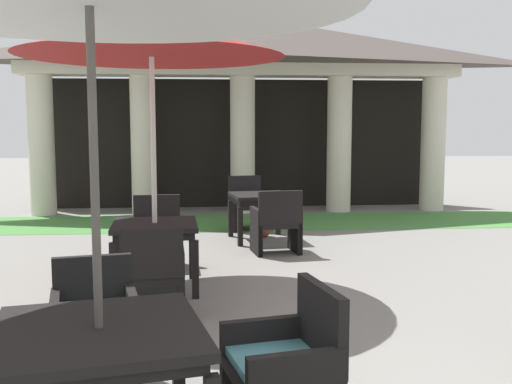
{
  "coord_description": "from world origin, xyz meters",
  "views": [
    {
      "loc": [
        -0.76,
        -2.73,
        1.76
      ],
      "look_at": [
        -0.2,
        3.74,
        1.03
      ],
      "focal_mm": 42.19,
      "sensor_mm": 36.0,
      "label": 1
    }
  ],
  "objects_px": {
    "patio_table_near_foreground": "(155,232)",
    "patio_chair_near_foreground_north": "(157,236)",
    "terracotta_urn": "(263,228)",
    "patio_chair_near_foreground_south": "(153,276)",
    "patio_chair_mid_left_north": "(247,206)",
    "patio_table_far_back": "(100,345)",
    "patio_umbrella_near_foreground": "(151,41)",
    "patio_chair_far_back_east": "(286,371)",
    "patio_chair_far_back_north": "(95,330)",
    "patio_chair_mid_left_south": "(276,224)",
    "patio_table_mid_left": "(260,201)"
  },
  "relations": [
    {
      "from": "patio_table_near_foreground",
      "to": "patio_chair_near_foreground_north",
      "type": "xyz_separation_m",
      "value": [
        -0.06,
        1.0,
        -0.22
      ]
    },
    {
      "from": "terracotta_urn",
      "to": "patio_chair_near_foreground_south",
      "type": "bearing_deg",
      "value": -109.41
    },
    {
      "from": "patio_chair_mid_left_north",
      "to": "patio_table_far_back",
      "type": "height_order",
      "value": "patio_chair_mid_left_north"
    },
    {
      "from": "patio_umbrella_near_foreground",
      "to": "patio_chair_near_foreground_south",
      "type": "height_order",
      "value": "patio_umbrella_near_foreground"
    },
    {
      "from": "patio_chair_far_back_east",
      "to": "patio_chair_far_back_north",
      "type": "bearing_deg",
      "value": 45.12
    },
    {
      "from": "patio_chair_mid_left_south",
      "to": "patio_table_near_foreground",
      "type": "bearing_deg",
      "value": -139.5
    },
    {
      "from": "patio_table_near_foreground",
      "to": "patio_chair_near_foreground_north",
      "type": "distance_m",
      "value": 1.03
    },
    {
      "from": "patio_chair_far_back_north",
      "to": "terracotta_urn",
      "type": "distance_m",
      "value": 5.57
    },
    {
      "from": "patio_umbrella_near_foreground",
      "to": "patio_chair_near_foreground_south",
      "type": "distance_m",
      "value": 2.43
    },
    {
      "from": "patio_chair_mid_left_south",
      "to": "terracotta_urn",
      "type": "distance_m",
      "value": 1.22
    },
    {
      "from": "terracotta_urn",
      "to": "patio_chair_far_back_north",
      "type": "bearing_deg",
      "value": -107.06
    },
    {
      "from": "patio_table_near_foreground",
      "to": "terracotta_urn",
      "type": "height_order",
      "value": "patio_table_near_foreground"
    },
    {
      "from": "patio_table_far_back",
      "to": "patio_chair_mid_left_north",
      "type": "bearing_deg",
      "value": 80.06
    },
    {
      "from": "patio_chair_mid_left_south",
      "to": "patio_chair_mid_left_north",
      "type": "bearing_deg",
      "value": 90.0
    },
    {
      "from": "patio_umbrella_near_foreground",
      "to": "patio_chair_mid_left_north",
      "type": "relative_size",
      "value": 3.23
    },
    {
      "from": "patio_chair_mid_left_south",
      "to": "patio_chair_mid_left_north",
      "type": "xyz_separation_m",
      "value": [
        -0.27,
        1.94,
        -0.01
      ]
    },
    {
      "from": "patio_table_near_foreground",
      "to": "patio_umbrella_near_foreground",
      "type": "xyz_separation_m",
      "value": [
        0.0,
        -0.0,
        1.99
      ]
    },
    {
      "from": "patio_umbrella_near_foreground",
      "to": "patio_chair_near_foreground_south",
      "type": "relative_size",
      "value": 3.32
    },
    {
      "from": "patio_chair_mid_left_north",
      "to": "patio_chair_far_back_north",
      "type": "height_order",
      "value": "patio_chair_mid_left_north"
    },
    {
      "from": "patio_chair_mid_left_north",
      "to": "patio_chair_far_back_north",
      "type": "bearing_deg",
      "value": 68.74
    },
    {
      "from": "patio_table_near_foreground",
      "to": "terracotta_urn",
      "type": "distance_m",
      "value": 3.26
    },
    {
      "from": "patio_chair_near_foreground_south",
      "to": "patio_chair_near_foreground_north",
      "type": "bearing_deg",
      "value": 90.0
    },
    {
      "from": "patio_table_far_back",
      "to": "terracotta_urn",
      "type": "bearing_deg",
      "value": 77.19
    },
    {
      "from": "patio_table_far_back",
      "to": "patio_chair_far_back_north",
      "type": "height_order",
      "value": "patio_chair_far_back_north"
    },
    {
      "from": "patio_chair_mid_left_south",
      "to": "patio_chair_far_back_north",
      "type": "xyz_separation_m",
      "value": [
        -1.71,
        -4.13,
        -0.01
      ]
    },
    {
      "from": "patio_table_near_foreground",
      "to": "patio_chair_mid_left_north",
      "type": "relative_size",
      "value": 1.05
    },
    {
      "from": "patio_chair_mid_left_north",
      "to": "patio_chair_far_back_north",
      "type": "relative_size",
      "value": 1.03
    },
    {
      "from": "patio_chair_near_foreground_north",
      "to": "patio_chair_mid_left_south",
      "type": "distance_m",
      "value": 1.71
    },
    {
      "from": "patio_table_mid_left",
      "to": "patio_table_far_back",
      "type": "relative_size",
      "value": 0.8
    },
    {
      "from": "patio_chair_mid_left_south",
      "to": "patio_chair_far_back_north",
      "type": "relative_size",
      "value": 1.02
    },
    {
      "from": "patio_chair_mid_left_south",
      "to": "patio_chair_far_back_north",
      "type": "distance_m",
      "value": 4.47
    },
    {
      "from": "patio_table_near_foreground",
      "to": "patio_chair_mid_left_north",
      "type": "height_order",
      "value": "patio_chair_mid_left_north"
    },
    {
      "from": "patio_table_mid_left",
      "to": "terracotta_urn",
      "type": "bearing_deg",
      "value": 74.39
    },
    {
      "from": "patio_chair_mid_left_south",
      "to": "patio_chair_far_back_east",
      "type": "bearing_deg",
      "value": -104.14
    },
    {
      "from": "patio_chair_near_foreground_south",
      "to": "patio_table_near_foreground",
      "type": "bearing_deg",
      "value": 90.0
    },
    {
      "from": "patio_umbrella_near_foreground",
      "to": "patio_chair_far_back_east",
      "type": "xyz_separation_m",
      "value": [
        0.97,
        -3.2,
        -2.21
      ]
    },
    {
      "from": "patio_table_far_back",
      "to": "patio_chair_near_foreground_south",
      "type": "bearing_deg",
      "value": 88.58
    },
    {
      "from": "patio_table_far_back",
      "to": "patio_table_mid_left",
      "type": "bearing_deg",
      "value": 77.29
    },
    {
      "from": "patio_chair_near_foreground_north",
      "to": "patio_table_far_back",
      "type": "distance_m",
      "value": 4.41
    },
    {
      "from": "patio_chair_near_foreground_south",
      "to": "patio_table_far_back",
      "type": "height_order",
      "value": "patio_chair_near_foreground_south"
    },
    {
      "from": "patio_chair_near_foreground_south",
      "to": "patio_umbrella_near_foreground",
      "type": "bearing_deg",
      "value": 90.0
    },
    {
      "from": "patio_chair_near_foreground_north",
      "to": "patio_chair_far_back_east",
      "type": "relative_size",
      "value": 1.01
    },
    {
      "from": "patio_table_near_foreground",
      "to": "patio_table_far_back",
      "type": "xyz_separation_m",
      "value": [
        0.0,
        -3.4,
        0.04
      ]
    },
    {
      "from": "patio_table_far_back",
      "to": "patio_chair_far_back_north",
      "type": "distance_m",
      "value": 1.02
    },
    {
      "from": "patio_chair_far_back_east",
      "to": "patio_table_near_foreground",
      "type": "bearing_deg",
      "value": 5.09
    },
    {
      "from": "patio_chair_far_back_east",
      "to": "patio_table_far_back",
      "type": "bearing_deg",
      "value": 90.0
    },
    {
      "from": "patio_table_near_foreground",
      "to": "patio_chair_near_foreground_south",
      "type": "bearing_deg",
      "value": -86.52
    },
    {
      "from": "patio_chair_near_foreground_north",
      "to": "patio_chair_mid_left_north",
      "type": "relative_size",
      "value": 0.99
    },
    {
      "from": "patio_table_near_foreground",
      "to": "patio_table_mid_left",
      "type": "relative_size",
      "value": 0.98
    },
    {
      "from": "patio_table_mid_left",
      "to": "patio_chair_mid_left_south",
      "type": "bearing_deg",
      "value": -82.05
    }
  ]
}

